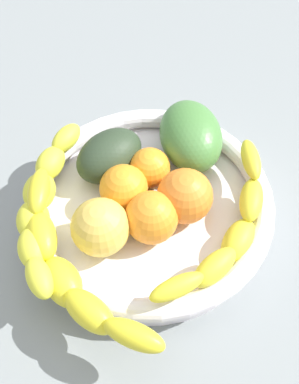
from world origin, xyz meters
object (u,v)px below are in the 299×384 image
(fruit_bowl, at_px, (150,206))
(orange_mid_left, at_px, (152,217))
(banana_arching_top, at_px, (42,203))
(avocado_dark, at_px, (109,156))
(apple_yellow, at_px, (100,227))
(mango_green, at_px, (191,136))
(banana_draped_right, at_px, (67,270))
(orange_rear, at_px, (185,196))
(banana_draped_left, at_px, (231,231))
(orange_front, at_px, (150,168))
(orange_mid_right, at_px, (124,188))

(fruit_bowl, bearing_deg, orange_mid_left, -46.05)
(fruit_bowl, relative_size, banana_arching_top, 1.50)
(orange_mid_left, bearing_deg, avocado_dark, 159.87)
(apple_yellow, bearing_deg, fruit_bowl, 82.75)
(mango_green, bearing_deg, banana_draped_right, -86.56)
(orange_rear, distance_m, avocado_dark, 0.11)
(banana_draped_left, height_order, avocado_dark, avocado_dark)
(banana_draped_left, relative_size, mango_green, 2.22)
(orange_rear, relative_size, apple_yellow, 0.99)
(banana_draped_right, bearing_deg, apple_yellow, 97.45)
(banana_arching_top, height_order, orange_mid_left, orange_mid_left)
(banana_draped_left, relative_size, orange_front, 4.80)
(fruit_bowl, height_order, avocado_dark, avocado_dark)
(banana_arching_top, xyz_separation_m, orange_mid_right, (0.06, 0.08, 0.00))
(mango_green, relative_size, apple_yellow, 1.67)
(orange_mid_left, distance_m, apple_yellow, 0.06)
(orange_front, distance_m, orange_mid_left, 0.07)
(orange_rear, height_order, avocado_dark, orange_rear)
(banana_draped_left, distance_m, orange_rear, 0.07)
(orange_mid_left, bearing_deg, orange_rear, 75.89)
(orange_mid_left, bearing_deg, banana_draped_right, -103.94)
(orange_mid_right, height_order, apple_yellow, apple_yellow)
(fruit_bowl, relative_size, orange_front, 5.82)
(banana_draped_right, distance_m, banana_arching_top, 0.09)
(banana_draped_right, distance_m, orange_front, 0.16)
(orange_front, xyz_separation_m, orange_mid_right, (-0.00, -0.04, 0.00))
(banana_draped_right, xyz_separation_m, avocado_dark, (-0.07, 0.14, -0.00))
(orange_mid_right, relative_size, avocado_dark, 0.64)
(mango_green, xyz_separation_m, avocado_dark, (-0.06, -0.09, -0.00))
(fruit_bowl, xyz_separation_m, orange_mid_right, (-0.03, -0.02, 0.03))
(banana_arching_top, xyz_separation_m, orange_mid_left, (0.11, 0.07, 0.00))
(fruit_bowl, bearing_deg, banana_arching_top, -133.26)
(orange_mid_right, bearing_deg, orange_rear, 29.54)
(orange_mid_right, distance_m, mango_green, 0.11)
(banana_draped_left, relative_size, apple_yellow, 3.71)
(orange_rear, xyz_separation_m, avocado_dark, (-0.11, -0.01, -0.00))
(banana_draped_left, distance_m, avocado_dark, 0.18)
(orange_mid_left, height_order, orange_mid_right, orange_mid_left)
(banana_arching_top, xyz_separation_m, orange_front, (0.06, 0.12, -0.00))
(banana_draped_right, distance_m, apple_yellow, 0.06)
(banana_draped_right, bearing_deg, orange_mid_left, 76.06)
(banana_draped_right, xyz_separation_m, orange_front, (-0.02, 0.16, -0.00))
(orange_mid_right, xyz_separation_m, orange_rear, (0.06, 0.04, 0.00))
(apple_yellow, bearing_deg, mango_green, 92.08)
(banana_draped_left, bearing_deg, apple_yellow, -140.54)
(orange_rear, distance_m, mango_green, 0.09)
(orange_mid_left, distance_m, avocado_dark, 0.10)
(orange_front, bearing_deg, avocado_dark, -158.64)
(mango_green, bearing_deg, orange_mid_left, -72.23)
(orange_rear, bearing_deg, orange_front, 171.26)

